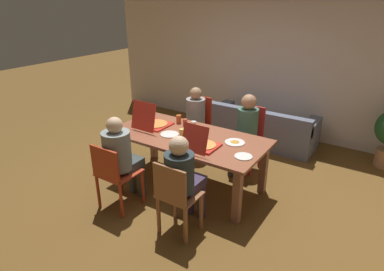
% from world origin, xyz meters
% --- Properties ---
extents(ground_plane, '(20.00, 20.00, 0.00)m').
position_xyz_m(ground_plane, '(0.00, 0.00, 0.00)').
color(ground_plane, brown).
extents(back_wall, '(6.93, 0.12, 2.75)m').
position_xyz_m(back_wall, '(0.00, 2.62, 1.37)').
color(back_wall, beige).
rests_on(back_wall, ground).
extents(dining_table, '(2.13, 1.03, 0.76)m').
position_xyz_m(dining_table, '(0.00, 0.00, 0.65)').
color(dining_table, brown).
rests_on(dining_table, ground).
extents(chair_0, '(0.40, 0.43, 0.97)m').
position_xyz_m(chair_0, '(0.48, 0.96, 0.51)').
color(chair_0, red).
rests_on(chair_0, ground).
extents(person_0, '(0.31, 0.52, 1.20)m').
position_xyz_m(person_0, '(0.48, 0.81, 0.71)').
color(person_0, '#37363C').
rests_on(person_0, ground).
extents(chair_1, '(0.45, 0.45, 0.89)m').
position_xyz_m(chair_1, '(-0.44, -0.97, 0.51)').
color(chair_1, '#A9351A').
rests_on(chair_1, ground).
extents(person_1, '(0.34, 0.52, 1.20)m').
position_xyz_m(person_1, '(-0.44, -0.83, 0.71)').
color(person_1, '#394343').
rests_on(person_1, ground).
extents(chair_2, '(0.43, 0.38, 0.90)m').
position_xyz_m(chair_2, '(0.48, -0.95, 0.48)').
color(chair_2, brown).
rests_on(chair_2, ground).
extents(person_2, '(0.33, 0.55, 1.18)m').
position_xyz_m(person_2, '(0.48, -0.81, 0.70)').
color(person_2, '#3E304B').
rests_on(person_2, ground).
extents(chair_3, '(0.38, 0.41, 0.97)m').
position_xyz_m(chair_3, '(-0.44, 0.97, 0.53)').
color(chair_3, '#B62B1A').
rests_on(chair_3, ground).
extents(person_3, '(0.31, 0.47, 1.17)m').
position_xyz_m(person_3, '(-0.44, 0.82, 0.69)').
color(person_3, '#3A413B').
rests_on(person_3, ground).
extents(pizza_box_0, '(0.40, 0.50, 0.41)m').
position_xyz_m(pizza_box_0, '(-0.61, 0.01, 0.81)').
color(pizza_box_0, red).
rests_on(pizza_box_0, dining_table).
extents(pizza_box_1, '(0.34, 0.43, 0.36)m').
position_xyz_m(pizza_box_1, '(0.37, -0.23, 0.81)').
color(pizza_box_1, red).
rests_on(pizza_box_1, dining_table).
extents(plate_0, '(0.25, 0.25, 0.01)m').
position_xyz_m(plate_0, '(-0.23, -0.11, 0.76)').
color(plate_0, white).
rests_on(plate_0, dining_table).
extents(plate_1, '(0.21, 0.21, 0.01)m').
position_xyz_m(plate_1, '(0.90, -0.17, 0.76)').
color(plate_1, white).
rests_on(plate_1, dining_table).
extents(plate_2, '(0.26, 0.26, 0.03)m').
position_xyz_m(plate_2, '(0.63, 0.14, 0.77)').
color(plate_2, white).
rests_on(plate_2, dining_table).
extents(drinking_glass_0, '(0.07, 0.07, 0.10)m').
position_xyz_m(drinking_glass_0, '(-0.24, 0.29, 0.81)').
color(drinking_glass_0, '#B04630').
rests_on(drinking_glass_0, dining_table).
extents(drinking_glass_1, '(0.07, 0.07, 0.12)m').
position_xyz_m(drinking_glass_1, '(-0.07, 0.25, 0.81)').
color(drinking_glass_1, silver).
rests_on(drinking_glass_1, dining_table).
extents(drinking_glass_2, '(0.06, 0.06, 0.14)m').
position_xyz_m(drinking_glass_2, '(-0.01, -0.14, 0.83)').
color(drinking_glass_2, '#D9C961').
rests_on(drinking_glass_2, dining_table).
extents(drinking_glass_3, '(0.07, 0.07, 0.12)m').
position_xyz_m(drinking_glass_3, '(-0.38, 0.33, 0.82)').
color(drinking_glass_3, '#B15027').
rests_on(drinking_glass_3, dining_table).
extents(couch, '(1.89, 0.76, 0.70)m').
position_xyz_m(couch, '(0.30, 1.93, 0.26)').
color(couch, slate).
rests_on(couch, ground).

